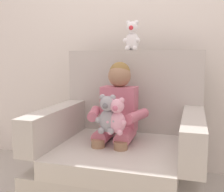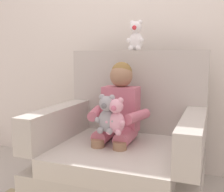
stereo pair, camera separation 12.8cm
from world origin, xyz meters
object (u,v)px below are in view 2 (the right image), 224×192
object	(u,v)px
armchair	(124,153)
seated_child	(118,112)
plush_pink	(116,117)
plush_grey	(107,115)
plush_white_on_backrest	(136,36)

from	to	relation	value
armchair	seated_child	distance (m)	0.30
armchair	plush_pink	distance (m)	0.36
armchair	plush_grey	world-z (taller)	armchair
armchair	seated_child	world-z (taller)	armchair
plush_pink	seated_child	bearing A→B (deg)	123.59
seated_child	plush_grey	distance (m)	0.20
plush_pink	plush_white_on_backrest	distance (m)	0.76
seated_child	plush_grey	bearing A→B (deg)	-94.33
seated_child	plush_grey	world-z (taller)	seated_child
armchair	plush_grey	xyz separation A→B (m)	(-0.07, -0.18, 0.31)
plush_pink	plush_white_on_backrest	bearing A→B (deg)	110.46
plush_pink	armchair	bearing A→B (deg)	107.75
seated_child	plush_white_on_backrest	bearing A→B (deg)	82.10
armchair	seated_child	bearing A→B (deg)	160.65
seated_child	plush_pink	distance (m)	0.21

